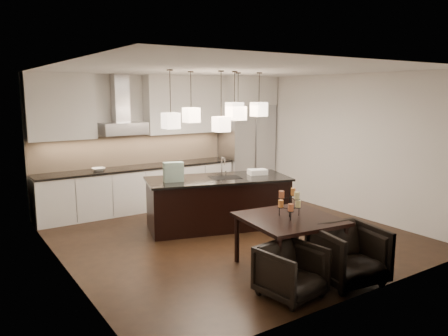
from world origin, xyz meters
TOP-DOWN VIEW (x-y plane):
  - floor at (0.00, 0.00)m, footprint 5.50×5.50m
  - ceiling at (0.00, 0.00)m, footprint 5.50×5.50m
  - wall_back at (0.00, 2.76)m, footprint 5.50×0.02m
  - wall_front at (0.00, -2.76)m, footprint 5.50×0.02m
  - wall_left at (-2.76, 0.00)m, footprint 0.02×5.50m
  - wall_right at (2.76, 0.00)m, footprint 0.02×5.50m
  - refrigerator at (2.10, 2.38)m, footprint 1.20×0.72m
  - fridge_panel at (2.10, 2.38)m, footprint 1.26×0.72m
  - lower_cabinets at (-0.62, 2.43)m, footprint 4.21×0.62m
  - countertop at (-0.62, 2.43)m, footprint 4.21×0.66m
  - backsplash at (-0.62, 2.73)m, footprint 4.21×0.02m
  - upper_cab_left at (-2.10, 2.57)m, footprint 1.25×0.35m
  - upper_cab_right at (0.55, 2.57)m, footprint 1.85×0.35m
  - hood_canopy at (-0.93, 2.48)m, footprint 0.90×0.52m
  - hood_chimney at (-0.93, 2.59)m, footprint 0.30×0.28m
  - fruit_bowl at (-1.50, 2.38)m, footprint 0.27×0.27m
  - island_body at (0.09, 0.53)m, footprint 2.66×1.65m
  - island_top at (0.09, 0.53)m, footprint 2.76×1.75m
  - faucet at (0.22, 0.60)m, footprint 0.16×0.26m
  - tote_bag at (-0.73, 0.69)m, footprint 0.37×0.27m
  - food_container at (0.88, 0.39)m, footprint 0.39×0.32m
  - dining_table at (-0.13, -1.63)m, footprint 1.36×1.36m
  - candelabra at (-0.13, -1.63)m, footprint 0.39×0.39m
  - candle_a at (0.01, -1.65)m, footprint 0.08×0.08m
  - candle_b at (-0.19, -1.51)m, footprint 0.08×0.08m
  - candle_c at (-0.21, -1.74)m, footprint 0.08×0.08m
  - candle_d at (-0.01, -1.56)m, footprint 0.08×0.08m
  - candle_e at (-0.26, -1.60)m, footprint 0.08×0.08m
  - candle_f at (-0.13, -1.76)m, footprint 0.08×0.08m
  - armchair_left at (-0.70, -2.31)m, footprint 0.76×0.78m
  - armchair_right at (0.19, -2.41)m, footprint 0.93×0.95m
  - pendant_a at (-0.86, 0.49)m, footprint 0.24×0.24m
  - pendant_b at (-0.29, 0.80)m, footprint 0.24×0.24m
  - pendant_c at (0.32, 0.35)m, footprint 0.24×0.24m
  - pendant_d at (0.68, 0.74)m, footprint 0.24×0.24m
  - pendant_e at (0.98, 0.50)m, footprint 0.24×0.24m
  - pendant_f at (0.03, 0.33)m, footprint 0.24×0.24m

SIDE VIEW (x-z plane):
  - floor at x=0.00m, z-range -0.02..0.00m
  - armchair_left at x=-0.70m, z-range 0.00..0.63m
  - dining_table at x=-0.13m, z-range 0.00..0.74m
  - armchair_right at x=0.19m, z-range 0.00..0.75m
  - island_body at x=0.09m, z-range 0.00..0.87m
  - lower_cabinets at x=-0.62m, z-range 0.00..0.88m
  - island_top at x=0.09m, z-range 0.87..0.91m
  - countertop at x=-0.62m, z-range 0.88..0.92m
  - candle_a at x=0.01m, z-range 0.86..0.96m
  - candle_b at x=-0.19m, z-range 0.86..0.96m
  - candle_c at x=-0.21m, z-range 0.86..0.96m
  - fruit_bowl at x=-1.50m, z-range 0.92..0.98m
  - candelabra at x=-0.13m, z-range 0.74..1.17m
  - food_container at x=0.88m, z-range 0.91..1.01m
  - candle_d at x=-0.01m, z-range 1.02..1.12m
  - candle_e at x=-0.26m, z-range 1.02..1.12m
  - candle_f at x=-0.13m, z-range 1.02..1.12m
  - refrigerator at x=2.10m, z-range 0.00..2.15m
  - tote_bag at x=-0.73m, z-range 0.91..1.25m
  - faucet at x=0.22m, z-range 0.91..1.29m
  - backsplash at x=-0.62m, z-range 0.92..1.55m
  - wall_back at x=0.00m, z-range 0.00..2.80m
  - wall_front at x=0.00m, z-range 0.00..2.80m
  - wall_left at x=-2.76m, z-range 0.00..2.80m
  - wall_right at x=2.76m, z-range 0.00..2.80m
  - hood_canopy at x=-0.93m, z-range 1.60..1.84m
  - pendant_f at x=0.03m, z-range 1.77..2.03m
  - pendant_a at x=-0.86m, z-range 1.85..2.11m
  - pendant_b at x=-0.29m, z-range 1.91..2.17m
  - pendant_d at x=0.68m, z-range 1.92..2.18m
  - pendant_e at x=0.98m, z-range 2.00..2.26m
  - pendant_c at x=0.32m, z-range 2.00..2.26m
  - upper_cab_left at x=-2.10m, z-range 1.55..2.80m
  - upper_cab_right at x=0.55m, z-range 1.55..2.80m
  - hood_chimney at x=-0.93m, z-range 1.84..2.80m
  - fridge_panel at x=2.10m, z-range 2.15..2.80m
  - ceiling at x=0.00m, z-range 2.80..2.82m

